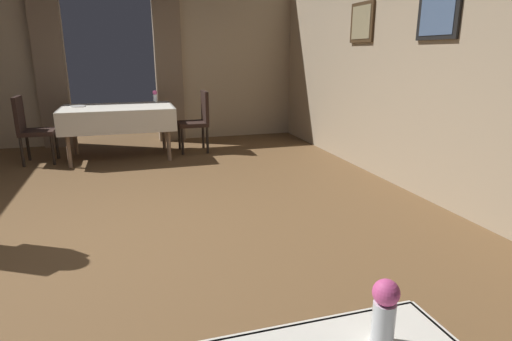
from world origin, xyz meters
TOP-DOWN VIEW (x-y plane):
  - ground at (0.00, 0.00)m, footprint 10.08×10.08m
  - wall_right at (3.20, 0.00)m, footprint 0.16×8.40m
  - wall_back at (0.00, 4.18)m, footprint 6.40×0.27m
  - dining_table_mid at (0.06, 2.98)m, footprint 1.55×1.05m
  - chair_mid_left at (-1.10, 2.98)m, footprint 0.44×0.44m
  - chair_mid_right at (1.22, 3.06)m, footprint 0.44×0.44m
  - flower_vase_near at (0.80, -2.58)m, footprint 0.07×0.07m
  - flower_vase_mid at (0.62, 3.33)m, footprint 0.07×0.07m
  - plate_mid_b at (-0.49, 3.12)m, footprint 0.22×0.22m

SIDE VIEW (x-z plane):
  - ground at x=0.00m, z-range 0.00..0.00m
  - chair_mid_left at x=-1.10m, z-range 0.05..0.98m
  - chair_mid_right at x=1.22m, z-range 0.05..0.98m
  - dining_table_mid at x=0.06m, z-range 0.28..1.03m
  - plate_mid_b at x=-0.49m, z-range 0.75..0.76m
  - flower_vase_near at x=0.80m, z-range 0.76..0.95m
  - flower_vase_mid at x=0.62m, z-range 0.76..0.95m
  - wall_right at x=3.20m, z-range 0.00..3.00m
  - wall_back at x=0.00m, z-range 0.02..3.02m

